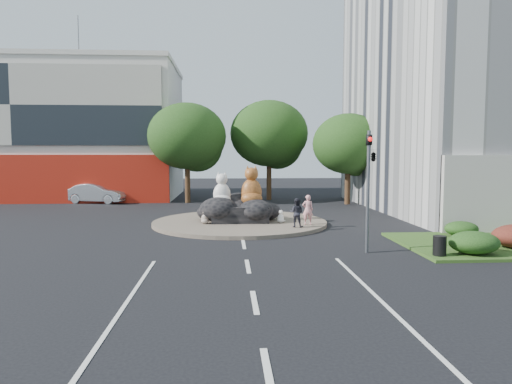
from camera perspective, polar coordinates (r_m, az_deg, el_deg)
ground at (r=16.69m, az=-1.03°, el=-9.30°), size 120.00×120.00×0.00m
roundabout_island at (r=26.48m, az=-2.04°, el=-3.82°), size 10.00×10.00×0.20m
rock_plinth at (r=26.41m, az=-2.04°, el=-2.64°), size 3.20×2.60×0.90m
shophouse_block at (r=47.39m, az=-25.24°, el=6.90°), size 25.20×12.30×17.40m
tree_left at (r=38.39m, az=-8.50°, el=6.50°), size 6.46×6.46×8.27m
tree_mid at (r=40.45m, az=1.74°, el=6.90°), size 6.84×6.84×8.76m
tree_right at (r=37.55m, az=11.52°, el=5.55°), size 5.70×5.70×7.30m
hedge_near_green at (r=20.05m, az=25.60°, el=-5.72°), size 2.00×1.60×0.90m
hedge_back_green at (r=24.07m, az=24.29°, el=-4.20°), size 1.60×1.28×0.72m
traffic_light at (r=19.09m, az=14.15°, el=3.32°), size 0.44×1.24×5.00m
street_lamp at (r=27.72m, az=25.72°, el=5.33°), size 2.34×0.22×8.06m
cat_white at (r=26.29m, az=-4.29°, el=0.42°), size 1.29×1.15×1.94m
cat_tabby at (r=26.34m, az=-0.57°, el=0.84°), size 1.44×1.26×2.30m
kitten_calico at (r=25.48m, az=-6.40°, el=-3.04°), size 0.50×0.44×0.81m
kitten_white at (r=25.72m, az=3.12°, el=-3.03°), size 0.59×0.57×0.74m
pedestrian_pink at (r=25.13m, az=6.48°, el=-2.21°), size 0.60×0.40×1.63m
pedestrian_dark at (r=24.17m, az=5.09°, el=-2.59°), size 0.91×0.82×1.53m
parked_car at (r=39.89m, az=-19.27°, el=-0.16°), size 5.20×2.85×1.63m
litter_bin at (r=19.19m, az=21.97°, el=-6.24°), size 0.63×0.63×0.77m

